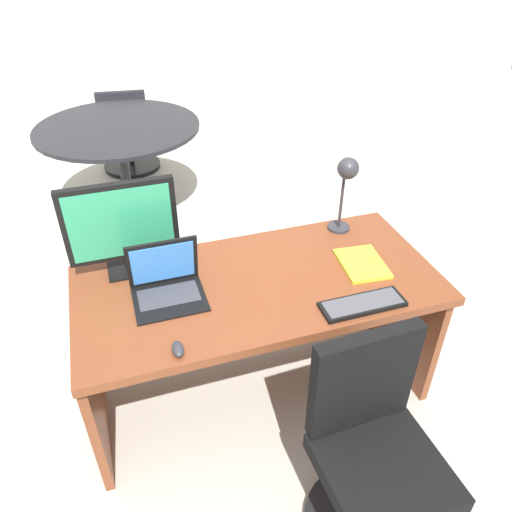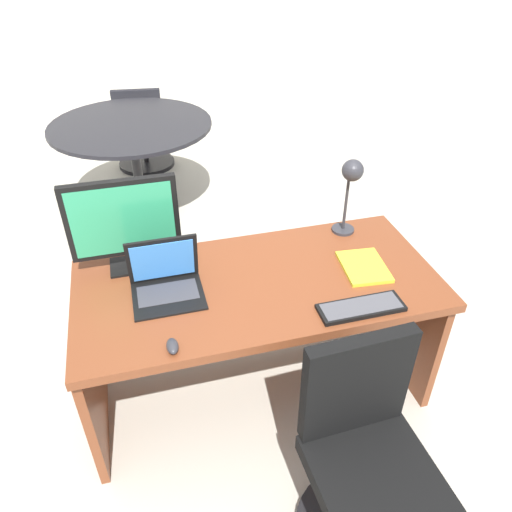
# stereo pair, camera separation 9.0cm
# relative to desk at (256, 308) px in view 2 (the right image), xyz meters

# --- Properties ---
(ground) EXTENTS (12.00, 12.00, 0.00)m
(ground) POSITION_rel_desk_xyz_m (0.00, 1.45, -0.55)
(ground) COLOR #B7B2A3
(desk) EXTENTS (1.70, 0.80, 0.76)m
(desk) POSITION_rel_desk_xyz_m (0.00, 0.00, 0.00)
(desk) COLOR brown
(desk) RESTS_ON ground
(monitor) EXTENTS (0.51, 0.16, 0.46)m
(monitor) POSITION_rel_desk_xyz_m (-0.57, 0.23, 0.46)
(monitor) COLOR black
(monitor) RESTS_ON desk
(laptop) EXTENTS (0.32, 0.27, 0.26)m
(laptop) POSITION_rel_desk_xyz_m (-0.42, 0.01, 0.28)
(laptop) COLOR black
(laptop) RESTS_ON desk
(keyboard) EXTENTS (0.38, 0.13, 0.02)m
(keyboard) POSITION_rel_desk_xyz_m (0.38, -0.35, 0.21)
(keyboard) COLOR black
(keyboard) RESTS_ON desk
(mouse) EXTENTS (0.05, 0.09, 0.04)m
(mouse) POSITION_rel_desk_xyz_m (-0.44, -0.38, 0.22)
(mouse) COLOR #2D2D33
(mouse) RESTS_ON desk
(desk_lamp) EXTENTS (0.12, 0.14, 0.43)m
(desk_lamp) POSITION_rel_desk_xyz_m (0.56, 0.24, 0.52)
(desk_lamp) COLOR #2D2D33
(desk_lamp) RESTS_ON desk
(book) EXTENTS (0.23, 0.29, 0.02)m
(book) POSITION_rel_desk_xyz_m (0.52, -0.08, 0.21)
(book) COLOR yellow
(book) RESTS_ON desk
(office_chair) EXTENTS (0.56, 0.56, 0.95)m
(office_chair) POSITION_rel_desk_xyz_m (0.22, -0.85, -0.17)
(office_chair) COLOR black
(office_chair) RESTS_ON ground
(meeting_table) EXTENTS (1.28, 1.28, 0.79)m
(meeting_table) POSITION_rel_desk_xyz_m (-0.46, 2.11, 0.05)
(meeting_table) COLOR black
(meeting_table) RESTS_ON ground
(meeting_chair_near) EXTENTS (0.56, 0.56, 0.84)m
(meeting_chair_near) POSITION_rel_desk_xyz_m (-0.35, 3.00, -0.22)
(meeting_chair_near) COLOR black
(meeting_chair_near) RESTS_ON ground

